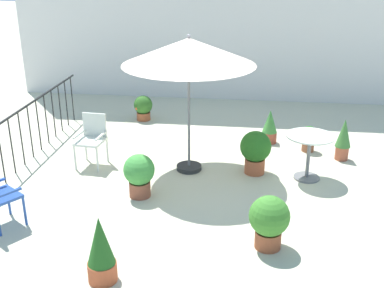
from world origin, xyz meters
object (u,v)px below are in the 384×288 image
potted_plant_0 (269,220)px  potted_plant_5 (143,107)px  patio_chair_1 (92,136)px  potted_plant_1 (309,137)px  potted_plant_4 (255,150)px  potted_plant_7 (270,127)px  cafe_table_0 (309,148)px  potted_plant_6 (101,251)px  potted_plant_2 (344,138)px  patio_umbrella_0 (189,52)px  potted_plant_3 (139,173)px

potted_plant_0 → potted_plant_5: 5.51m
patio_chair_1 → potted_plant_1: patio_chair_1 is taller
potted_plant_1 → potted_plant_4: potted_plant_4 is taller
patio_chair_1 → potted_plant_7: size_ratio=1.35×
potted_plant_1 → potted_plant_5: potted_plant_5 is taller
potted_plant_5 → patio_chair_1: bearing=-97.8°
potted_plant_1 → potted_plant_5: size_ratio=0.89×
potted_plant_7 → potted_plant_1: bearing=-25.9°
cafe_table_0 → potted_plant_6: bearing=-130.4°
potted_plant_1 → potted_plant_2: 0.68m
patio_umbrella_0 → potted_plant_4: 2.00m
patio_chair_1 → potted_plant_4: bearing=-0.3°
patio_chair_1 → potted_plant_3: 1.57m
potted_plant_7 → patio_chair_1: bearing=-155.2°
cafe_table_0 → potted_plant_5: cafe_table_0 is taller
patio_umbrella_0 → potted_plant_5: size_ratio=4.16×
potted_plant_1 → potted_plant_4: size_ratio=0.66×
potted_plant_1 → potted_plant_7: size_ratio=0.74×
potted_plant_2 → potted_plant_4: bearing=-153.4°
patio_umbrella_0 → patio_chair_1: patio_umbrella_0 is taller
potted_plant_0 → potted_plant_3: potted_plant_0 is taller
patio_chair_1 → potted_plant_6: size_ratio=1.09×
patio_umbrella_0 → potted_plant_0: bearing=-59.3°
cafe_table_0 → potted_plant_6: (-2.61, -3.07, -0.14)m
potted_plant_6 → patio_chair_1: bearing=109.8°
potted_plant_0 → potted_plant_1: potted_plant_0 is taller
potted_plant_2 → potted_plant_5: 4.48m
potted_plant_4 → potted_plant_3: bearing=-148.6°
potted_plant_7 → potted_plant_6: bearing=-113.4°
patio_chair_1 → potted_plant_4: patio_chair_1 is taller
potted_plant_6 → potted_plant_3: bearing=91.2°
potted_plant_3 → potted_plant_5: potted_plant_3 is taller
potted_plant_1 → potted_plant_2: size_ratio=0.64×
potted_plant_7 → potted_plant_3: bearing=-128.8°
cafe_table_0 → potted_plant_0: size_ratio=1.10×
potted_plant_1 → patio_umbrella_0: bearing=-152.3°
potted_plant_4 → potted_plant_7: size_ratio=1.12×
patio_chair_1 → potted_plant_3: size_ratio=1.32×
potted_plant_0 → potted_plant_6: 2.13m
potted_plant_1 → potted_plant_2: bearing=-29.3°
potted_plant_1 → potted_plant_6: 5.11m
potted_plant_2 → potted_plant_4: size_ratio=1.03×
potted_plant_4 → potted_plant_6: size_ratio=0.91×
potted_plant_4 → patio_chair_1: bearing=179.7°
patio_umbrella_0 → patio_chair_1: 2.32m
potted_plant_0 → potted_plant_4: (-0.19, 2.25, 0.03)m
patio_umbrella_0 → patio_chair_1: (-1.74, 0.03, -1.53)m
potted_plant_5 → potted_plant_7: size_ratio=0.83×
potted_plant_6 → cafe_table_0: bearing=49.6°
potted_plant_1 → potted_plant_3: (-2.79, -2.21, 0.11)m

